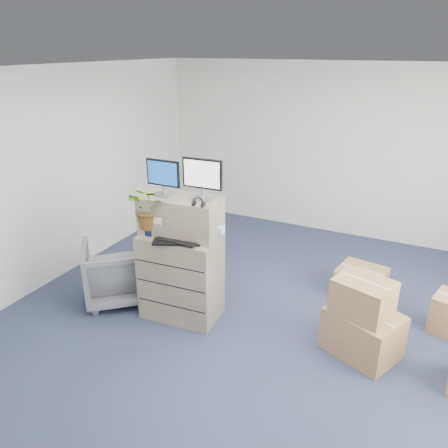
{
  "coord_description": "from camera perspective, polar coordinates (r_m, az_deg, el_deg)",
  "views": [
    {
      "loc": [
        1.46,
        -3.63,
        3.01
      ],
      "look_at": [
        -0.52,
        0.4,
        1.17
      ],
      "focal_mm": 35.0,
      "sensor_mm": 36.0,
      "label": 1
    }
  ],
  "objects": [
    {
      "name": "keyboard",
      "position": [
        4.76,
        -6.13,
        -2.21
      ],
      "size": [
        0.56,
        0.41,
        0.03
      ],
      "primitive_type": "cube",
      "rotation": [
        0.0,
        0.0,
        0.41
      ],
      "color": "black",
      "rests_on": "filing_cabinet_lower"
    },
    {
      "name": "monitor_left",
      "position": [
        4.8,
        -7.95,
        6.26
      ],
      "size": [
        0.41,
        0.16,
        0.4
      ],
      "rotation": [
        0.0,
        0.0,
        0.0
      ],
      "color": "#99999E",
      "rests_on": "filing_cabinet_upper"
    },
    {
      "name": "cardboard_boxes",
      "position": [
        5.07,
        23.21,
        -11.86
      ],
      "size": [
        2.0,
        1.85,
        0.86
      ],
      "color": "#936647",
      "rests_on": "ground"
    },
    {
      "name": "potted_plant",
      "position": [
        4.87,
        -9.59,
        1.41
      ],
      "size": [
        0.48,
        0.52,
        0.47
      ],
      "rotation": [
        0.0,
        0.0,
        0.07
      ],
      "color": "#99B28F",
      "rests_on": "filing_cabinet_lower"
    },
    {
      "name": "filing_cabinet_lower",
      "position": [
        5.14,
        -5.6,
        -6.8
      ],
      "size": [
        0.92,
        0.6,
        1.03
      ],
      "primitive_type": "cube",
      "rotation": [
        0.0,
        0.0,
        0.07
      ],
      "color": "gray",
      "rests_on": "ground"
    },
    {
      "name": "phone_dock",
      "position": [
        4.97,
        -6.37,
        -0.69
      ],
      "size": [
        0.07,
        0.06,
        0.14
      ],
      "rotation": [
        0.0,
        0.0,
        0.07
      ],
      "color": "silver",
      "rests_on": "filing_cabinet_lower"
    },
    {
      "name": "mouse",
      "position": [
        4.71,
        -2.86,
        -2.29
      ],
      "size": [
        0.1,
        0.07,
        0.04
      ],
      "primitive_type": "ellipsoid",
      "rotation": [
        0.0,
        0.0,
        -0.0
      ],
      "color": "silver",
      "rests_on": "filing_cabinet_lower"
    },
    {
      "name": "tissue_box",
      "position": [
        4.81,
        -1.31,
        -0.69
      ],
      "size": [
        0.23,
        0.13,
        0.08
      ],
      "primitive_type": "cube",
      "rotation": [
        0.0,
        0.0,
        0.1
      ],
      "color": "#3A78C5",
      "rests_on": "external_drive"
    },
    {
      "name": "wall_back",
      "position": [
        7.46,
        14.4,
        9.17
      ],
      "size": [
        6.0,
        0.02,
        2.8
      ],
      "primitive_type": "cube",
      "color": "silver",
      "rests_on": "ground"
    },
    {
      "name": "external_drive",
      "position": [
        4.89,
        -2.02,
        -1.16
      ],
      "size": [
        0.23,
        0.19,
        0.06
      ],
      "primitive_type": "cube",
      "rotation": [
        0.0,
        0.0,
        -0.28
      ],
      "color": "black",
      "rests_on": "filing_cabinet_lower"
    },
    {
      "name": "headphones",
      "position": [
        4.5,
        -3.37,
        2.77
      ],
      "size": [
        0.13,
        0.02,
        0.13
      ],
      "primitive_type": "torus",
      "rotation": [
        1.57,
        0.0,
        0.07
      ],
      "color": "black",
      "rests_on": "filing_cabinet_upper"
    },
    {
      "name": "filing_cabinet_upper",
      "position": [
        4.87,
        -5.66,
        1.06
      ],
      "size": [
        0.91,
        0.5,
        0.44
      ],
      "primitive_type": "cube",
      "rotation": [
        0.0,
        0.0,
        0.07
      ],
      "color": "gray",
      "rests_on": "filing_cabinet_lower"
    },
    {
      "name": "monitor_right",
      "position": [
        4.63,
        -2.85,
        6.17
      ],
      "size": [
        0.45,
        0.18,
        0.45
      ],
      "rotation": [
        0.0,
        0.0,
        0.04
      ],
      "color": "#99999E",
      "rests_on": "filing_cabinet_upper"
    },
    {
      "name": "office_chair",
      "position": [
        5.66,
        -13.64,
        -5.61
      ],
      "size": [
        1.12,
        1.11,
        0.84
      ],
      "primitive_type": "imported",
      "rotation": [
        0.0,
        0.0,
        3.85
      ],
      "color": "#57575B",
      "rests_on": "ground"
    },
    {
      "name": "ground",
      "position": [
        4.94,
        3.46,
        -15.3
      ],
      "size": [
        7.0,
        7.0,
        0.0
      ],
      "primitive_type": "plane",
      "color": "#292F4B",
      "rests_on": "ground"
    },
    {
      "name": "water_bottle",
      "position": [
        4.89,
        -4.65,
        0.16
      ],
      "size": [
        0.08,
        0.08,
        0.28
      ],
      "primitive_type": "cylinder",
      "color": "gray",
      "rests_on": "filing_cabinet_lower"
    }
  ]
}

